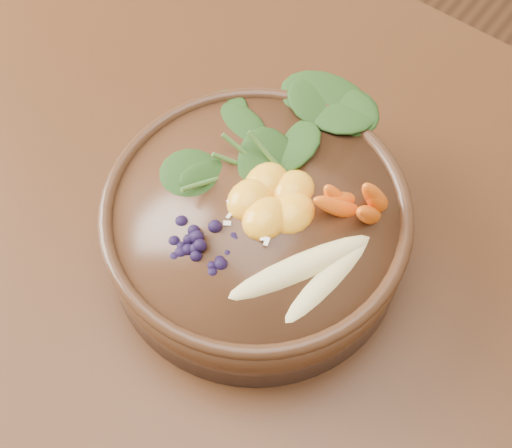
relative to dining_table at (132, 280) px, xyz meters
The scene contains 9 objects.
ground 0.66m from the dining_table, ahead, with size 4.00×4.00×0.00m, color #381E0F.
dining_table is the anchor object (origin of this frame).
stoneware_bowl 0.19m from the dining_table, 31.79° to the left, with size 0.27×0.27×0.07m, color #442717.
kale_heap 0.25m from the dining_table, 56.25° to the left, with size 0.18×0.16×0.04m, color #234416, non-canonical shape.
carrot_cluster 0.30m from the dining_table, 34.30° to the left, with size 0.06×0.06×0.07m, color orange, non-canonical shape.
banana_halves 0.26m from the dining_table, 14.77° to the left, with size 0.09×0.14×0.03m.
mandarin_cluster 0.23m from the dining_table, 35.41° to the left, with size 0.08×0.08×0.03m, color #FFA821, non-canonical shape.
blueberry_pile 0.21m from the dining_table, ahead, with size 0.12×0.09×0.04m, color black, non-canonical shape.
coconut_flakes 0.21m from the dining_table, 25.45° to the left, with size 0.08×0.06×0.01m, color white, non-canonical shape.
Camera 1 is at (0.31, -0.18, 1.34)m, focal length 50.00 mm.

